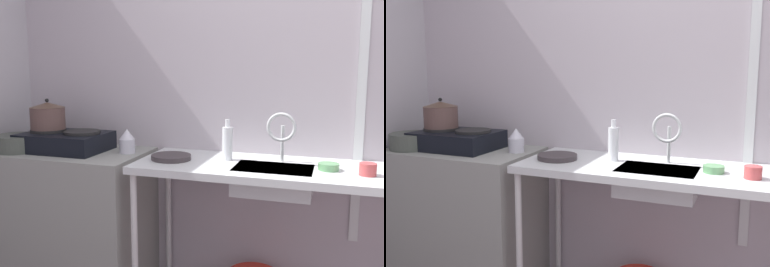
% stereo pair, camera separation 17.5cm
% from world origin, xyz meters
% --- Properties ---
extents(wall_back, '(4.82, 0.10, 2.68)m').
position_xyz_m(wall_back, '(0.00, 1.47, 1.34)').
color(wall_back, '#AEA5AE').
rests_on(wall_back, ground).
extents(wall_metal_strip, '(0.05, 0.01, 2.14)m').
position_xyz_m(wall_metal_strip, '(0.20, 1.41, 1.47)').
color(wall_metal_strip, silver).
extents(counter_concrete, '(0.94, 0.58, 0.88)m').
position_xyz_m(counter_concrete, '(-1.50, 1.13, 0.44)').
color(counter_concrete, gray).
rests_on(counter_concrete, ground).
extents(counter_sink, '(1.74, 0.58, 0.88)m').
position_xyz_m(counter_sink, '(-0.11, 1.13, 0.82)').
color(counter_sink, silver).
rests_on(counter_sink, ground).
extents(stove, '(0.52, 0.38, 0.13)m').
position_xyz_m(stove, '(-1.53, 1.13, 0.94)').
color(stove, black).
rests_on(stove, counter_concrete).
extents(pot_on_left_burner, '(0.22, 0.22, 0.19)m').
position_xyz_m(pot_on_left_burner, '(-1.66, 1.13, 1.10)').
color(pot_on_left_burner, brown).
rests_on(pot_on_left_burner, stove).
extents(pot_beside_stove, '(0.28, 0.28, 0.10)m').
position_xyz_m(pot_beside_stove, '(-1.80, 1.02, 0.93)').
color(pot_beside_stove, '#434941').
rests_on(pot_beside_stove, counter_concrete).
extents(percolator, '(0.10, 0.10, 0.15)m').
position_xyz_m(percolator, '(-1.13, 1.18, 0.95)').
color(percolator, silver).
rests_on(percolator, counter_concrete).
extents(sink_basin, '(0.41, 0.28, 0.14)m').
position_xyz_m(sink_basin, '(-0.22, 1.08, 0.81)').
color(sink_basin, silver).
rests_on(sink_basin, counter_sink).
extents(faucet, '(0.16, 0.09, 0.28)m').
position_xyz_m(faucet, '(-0.20, 1.19, 1.07)').
color(faucet, silver).
rests_on(faucet, counter_sink).
extents(frying_pan, '(0.23, 0.23, 0.03)m').
position_xyz_m(frying_pan, '(-0.81, 1.09, 0.89)').
color(frying_pan, '#352E31').
rests_on(frying_pan, counter_sink).
extents(cup_by_rack, '(0.08, 0.08, 0.06)m').
position_xyz_m(cup_by_rack, '(0.23, 1.06, 0.91)').
color(cup_by_rack, '#BB4747').
rests_on(cup_by_rack, counter_sink).
extents(small_bowl_on_drainboard, '(0.10, 0.10, 0.04)m').
position_xyz_m(small_bowl_on_drainboard, '(0.05, 1.11, 0.90)').
color(small_bowl_on_drainboard, '#619E65').
rests_on(small_bowl_on_drainboard, counter_sink).
extents(bottle_by_sink, '(0.06, 0.06, 0.23)m').
position_xyz_m(bottle_by_sink, '(-0.50, 1.18, 0.98)').
color(bottle_by_sink, white).
rests_on(bottle_by_sink, counter_sink).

